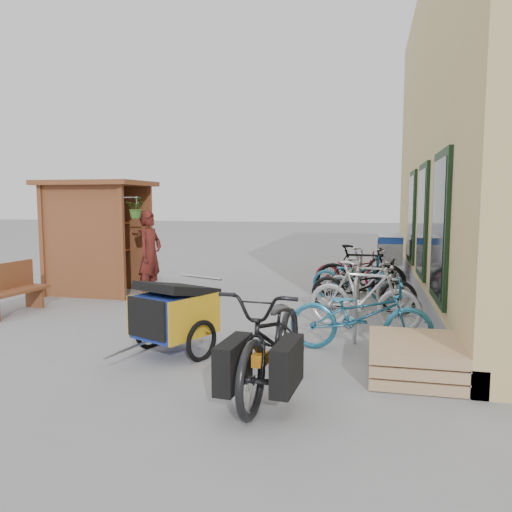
% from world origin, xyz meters
% --- Properties ---
extents(ground, '(80.00, 80.00, 0.00)m').
position_xyz_m(ground, '(0.00, 0.00, 0.00)').
color(ground, gray).
extents(kiosk, '(2.49, 1.65, 2.40)m').
position_xyz_m(kiosk, '(-3.28, 2.47, 1.55)').
color(kiosk, brown).
rests_on(kiosk, ground).
extents(bike_rack, '(0.05, 5.35, 0.86)m').
position_xyz_m(bike_rack, '(2.30, 2.40, 0.52)').
color(bike_rack, '#A5A8AD').
rests_on(bike_rack, ground).
extents(pallet_stack, '(1.00, 1.20, 0.40)m').
position_xyz_m(pallet_stack, '(3.00, -1.40, 0.21)').
color(pallet_stack, tan).
rests_on(pallet_stack, ground).
extents(bench, '(0.53, 1.44, 0.89)m').
position_xyz_m(bench, '(-3.67, 0.31, 0.46)').
color(bench, brown).
rests_on(bench, ground).
extents(shopping_carts, '(0.62, 2.09, 1.11)m').
position_xyz_m(shopping_carts, '(3.00, 6.60, 0.65)').
color(shopping_carts, silver).
rests_on(shopping_carts, ground).
extents(child_trailer, '(1.13, 1.70, 1.00)m').
position_xyz_m(child_trailer, '(0.04, -1.21, 0.55)').
color(child_trailer, navy).
rests_on(child_trailer, ground).
extents(cargo_bike, '(0.92, 2.22, 1.14)m').
position_xyz_m(cargo_bike, '(1.53, -2.23, 0.56)').
color(cargo_bike, black).
rests_on(cargo_bike, ground).
extents(person_kiosk, '(0.53, 0.71, 1.78)m').
position_xyz_m(person_kiosk, '(-1.90, 2.26, 0.89)').
color(person_kiosk, maroon).
rests_on(person_kiosk, ground).
extents(bike_0, '(1.86, 0.67, 0.97)m').
position_xyz_m(bike_0, '(2.38, -0.58, 0.49)').
color(bike_0, '#216484').
rests_on(bike_0, ground).
extents(bike_1, '(1.83, 0.91, 1.06)m').
position_xyz_m(bike_1, '(2.41, 0.58, 0.53)').
color(bike_1, silver).
rests_on(bike_1, ground).
extents(bike_2, '(1.92, 0.88, 0.97)m').
position_xyz_m(bike_2, '(2.38, 1.74, 0.49)').
color(bike_2, black).
rests_on(bike_2, ground).
extents(bike_3, '(1.62, 0.72, 0.94)m').
position_xyz_m(bike_3, '(2.43, 2.08, 0.47)').
color(bike_3, '#B3B2AF').
rests_on(bike_3, ground).
extents(bike_4, '(1.78, 0.85, 0.90)m').
position_xyz_m(bike_4, '(2.20, 2.97, 0.45)').
color(bike_4, '#216484').
rests_on(bike_4, ground).
extents(bike_5, '(1.83, 0.54, 1.10)m').
position_xyz_m(bike_5, '(2.31, 3.16, 0.55)').
color(bike_5, black).
rests_on(bike_5, ground).
extents(bike_6, '(1.68, 0.63, 0.87)m').
position_xyz_m(bike_6, '(2.12, 4.08, 0.44)').
color(bike_6, maroon).
rests_on(bike_6, ground).
extents(bike_7, '(1.62, 0.93, 0.94)m').
position_xyz_m(bike_7, '(2.43, 4.35, 0.47)').
color(bike_7, silver).
rests_on(bike_7, ground).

